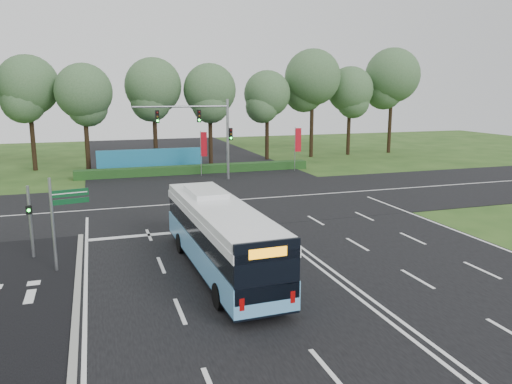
# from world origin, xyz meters

# --- Properties ---
(ground) EXTENTS (120.00, 120.00, 0.00)m
(ground) POSITION_xyz_m (0.00, 0.00, 0.00)
(ground) COLOR #254517
(ground) RESTS_ON ground
(road_main) EXTENTS (20.00, 120.00, 0.04)m
(road_main) POSITION_xyz_m (0.00, 0.00, 0.02)
(road_main) COLOR black
(road_main) RESTS_ON ground
(road_cross) EXTENTS (120.00, 14.00, 0.05)m
(road_cross) POSITION_xyz_m (0.00, 12.00, 0.03)
(road_cross) COLOR black
(road_cross) RESTS_ON ground
(bike_path) EXTENTS (5.00, 18.00, 0.06)m
(bike_path) POSITION_xyz_m (-12.50, -3.00, 0.03)
(bike_path) COLOR black
(bike_path) RESTS_ON ground
(kerb_strip) EXTENTS (0.25, 18.00, 0.12)m
(kerb_strip) POSITION_xyz_m (-10.10, -3.00, 0.06)
(kerb_strip) COLOR gray
(kerb_strip) RESTS_ON ground
(city_bus) EXTENTS (2.72, 11.31, 3.23)m
(city_bus) POSITION_xyz_m (-4.25, -1.58, 1.62)
(city_bus) COLOR #5EA5DA
(city_bus) RESTS_ON ground
(pedestrian_signal) EXTENTS (0.30, 0.42, 3.46)m
(pedestrian_signal) POSITION_xyz_m (-12.14, 2.91, 1.89)
(pedestrian_signal) COLOR gray
(pedestrian_signal) RESTS_ON ground
(street_sign) EXTENTS (1.59, 0.39, 4.13)m
(street_sign) POSITION_xyz_m (-10.67, 0.80, 2.60)
(street_sign) COLOR gray
(street_sign) RESTS_ON ground
(banner_flag_mid) EXTENTS (0.57, 0.28, 4.13)m
(banner_flag_mid) POSITION_xyz_m (0.33, 22.96, 2.71)
(banner_flag_mid) COLOR gray
(banner_flag_mid) RESTS_ON ground
(banner_flag_right) EXTENTS (0.62, 0.18, 4.26)m
(banner_flag_right) POSITION_xyz_m (9.64, 23.07, 2.79)
(banner_flag_right) COLOR gray
(banner_flag_right) RESTS_ON ground
(traffic_light_gantry) EXTENTS (8.41, 0.28, 7.00)m
(traffic_light_gantry) POSITION_xyz_m (0.21, 20.50, 4.66)
(traffic_light_gantry) COLOR gray
(traffic_light_gantry) RESTS_ON ground
(hedge) EXTENTS (22.00, 1.20, 0.80)m
(hedge) POSITION_xyz_m (0.00, 24.50, 0.40)
(hedge) COLOR #193A15
(hedge) RESTS_ON ground
(blue_hoarding) EXTENTS (10.00, 0.30, 2.20)m
(blue_hoarding) POSITION_xyz_m (-4.00, 27.00, 1.10)
(blue_hoarding) COLOR #1C6F99
(blue_hoarding) RESTS_ON ground
(eucalyptus_row) EXTENTS (54.60, 10.16, 12.86)m
(eucalyptus_row) POSITION_xyz_m (3.33, 31.23, 8.51)
(eucalyptus_row) COLOR black
(eucalyptus_row) RESTS_ON ground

